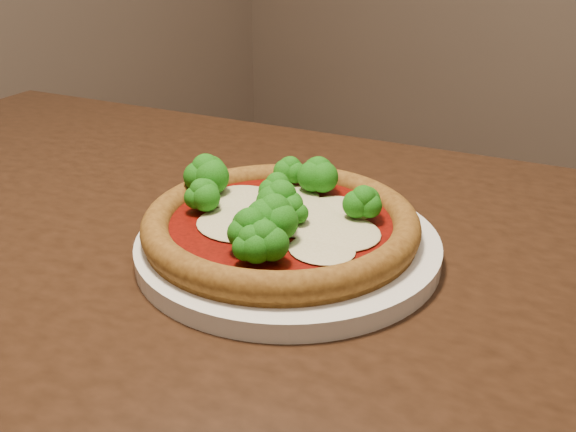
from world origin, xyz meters
The scene contains 3 objects.
dining_table centered at (-0.24, -0.05, 0.66)m, with size 1.40×1.10×0.75m.
plate centered at (-0.17, 0.03, 0.76)m, with size 0.29×0.29×0.02m, color silver.
pizza centered at (-0.18, 0.03, 0.79)m, with size 0.26×0.26×0.06m.
Camera 1 is at (0.17, -0.39, 1.04)m, focal length 40.00 mm.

